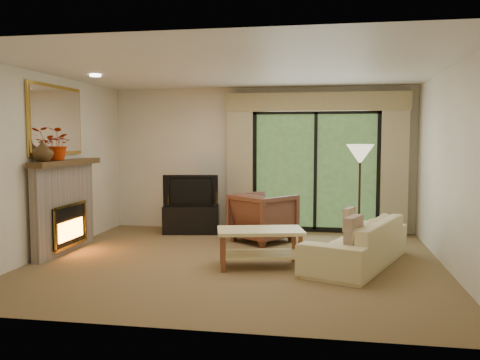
% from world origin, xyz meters
% --- Properties ---
extents(floor, '(5.50, 5.50, 0.00)m').
position_xyz_m(floor, '(0.00, 0.00, 0.00)').
color(floor, brown).
rests_on(floor, ground).
extents(ceiling, '(5.50, 5.50, 0.00)m').
position_xyz_m(ceiling, '(0.00, 0.00, 2.60)').
color(ceiling, silver).
rests_on(ceiling, ground).
extents(wall_back, '(5.00, 0.00, 5.00)m').
position_xyz_m(wall_back, '(0.00, 2.50, 1.30)').
color(wall_back, beige).
rests_on(wall_back, ground).
extents(wall_front, '(5.00, 0.00, 5.00)m').
position_xyz_m(wall_front, '(0.00, -2.50, 1.30)').
color(wall_front, beige).
rests_on(wall_front, ground).
extents(wall_left, '(0.00, 5.00, 5.00)m').
position_xyz_m(wall_left, '(-2.75, 0.00, 1.30)').
color(wall_left, beige).
rests_on(wall_left, ground).
extents(wall_right, '(0.00, 5.00, 5.00)m').
position_xyz_m(wall_right, '(2.75, 0.00, 1.30)').
color(wall_right, beige).
rests_on(wall_right, ground).
extents(fireplace, '(0.24, 1.70, 1.37)m').
position_xyz_m(fireplace, '(-2.63, 0.20, 0.69)').
color(fireplace, gray).
rests_on(fireplace, floor).
extents(mirror, '(0.07, 1.45, 1.02)m').
position_xyz_m(mirror, '(-2.71, 0.20, 1.95)').
color(mirror, '#B69439').
rests_on(mirror, wall_left).
extents(sliding_door, '(2.26, 0.10, 2.16)m').
position_xyz_m(sliding_door, '(1.00, 2.45, 1.10)').
color(sliding_door, black).
rests_on(sliding_door, floor).
extents(curtain_left, '(0.45, 0.18, 2.35)m').
position_xyz_m(curtain_left, '(-0.35, 2.34, 1.20)').
color(curtain_left, tan).
rests_on(curtain_left, floor).
extents(curtain_right, '(0.45, 0.18, 2.35)m').
position_xyz_m(curtain_right, '(2.35, 2.34, 1.20)').
color(curtain_right, tan).
rests_on(curtain_right, floor).
extents(cornice, '(3.20, 0.24, 0.32)m').
position_xyz_m(cornice, '(1.00, 2.36, 2.32)').
color(cornice, '#998759').
rests_on(cornice, wall_back).
extents(media_console, '(1.04, 0.60, 0.49)m').
position_xyz_m(media_console, '(-1.16, 1.95, 0.25)').
color(media_console, black).
rests_on(media_console, floor).
extents(tv, '(0.97, 0.28, 0.56)m').
position_xyz_m(tv, '(-1.16, 1.95, 0.77)').
color(tv, black).
rests_on(tv, media_console).
extents(armchair, '(1.21, 1.22, 0.80)m').
position_xyz_m(armchair, '(0.19, 1.44, 0.40)').
color(armchair, brown).
rests_on(armchair, floor).
extents(sofa, '(1.54, 2.27, 0.62)m').
position_xyz_m(sofa, '(1.61, 0.14, 0.31)').
color(sofa, beige).
rests_on(sofa, floor).
extents(pillow_near, '(0.26, 0.44, 0.42)m').
position_xyz_m(pillow_near, '(1.54, -0.47, 0.53)').
color(pillow_near, brown).
rests_on(pillow_near, sofa).
extents(pillow_far, '(0.20, 0.34, 0.34)m').
position_xyz_m(pillow_far, '(1.54, 0.74, 0.51)').
color(pillow_far, brown).
rests_on(pillow_far, sofa).
extents(coffee_table, '(1.22, 0.85, 0.50)m').
position_xyz_m(coffee_table, '(0.35, -0.20, 0.25)').
color(coffee_table, beige).
rests_on(coffee_table, floor).
extents(floor_lamp, '(0.43, 0.43, 1.59)m').
position_xyz_m(floor_lamp, '(1.71, 1.34, 0.80)').
color(floor_lamp, beige).
rests_on(floor_lamp, floor).
extents(vase, '(0.29, 0.29, 0.29)m').
position_xyz_m(vase, '(-2.61, -0.37, 1.52)').
color(vase, '#453018').
rests_on(vase, fireplace).
extents(branches, '(0.50, 0.46, 0.47)m').
position_xyz_m(branches, '(-2.61, 0.04, 1.61)').
color(branches, '#B42B05').
rests_on(branches, fireplace).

